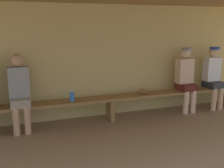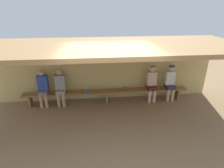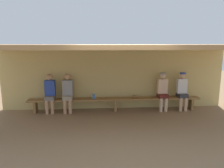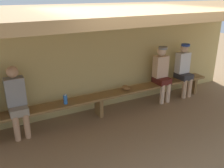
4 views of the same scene
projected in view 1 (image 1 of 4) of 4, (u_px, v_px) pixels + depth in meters
name	position (u px, v px, depth m)	size (l,w,h in m)	color
ground_plane	(147.00, 154.00, 3.91)	(24.00, 24.00, 0.00)	#8C6D4C
back_wall	(103.00, 61.00, 5.51)	(8.00, 0.20, 2.20)	tan
bench	(110.00, 101.00, 5.25)	(6.00, 0.36, 0.46)	olive
player_in_red	(213.00, 75.00, 5.98)	(0.34, 0.42, 1.34)	#333338
player_leftmost	(19.00, 90.00, 4.64)	(0.34, 0.42, 1.34)	gray
player_in_blue	(186.00, 77.00, 5.74)	(0.34, 0.42, 1.34)	#591E19
water_bottle_green	(72.00, 96.00, 4.92)	(0.08, 0.08, 0.21)	blue
baseball_glove_tan	(143.00, 91.00, 5.48)	(0.24, 0.17, 0.09)	olive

